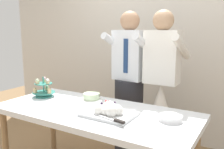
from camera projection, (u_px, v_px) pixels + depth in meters
name	position (u px, v px, depth m)	size (l,w,h in m)	color
rear_wall	(156.00, 30.00, 3.28)	(5.20, 0.10, 2.90)	beige
dessert_table	(94.00, 118.00, 2.19)	(1.80, 0.80, 0.78)	silver
cupcake_stand	(44.00, 89.00, 2.58)	(0.23, 0.23, 0.21)	teal
main_cake_tray	(109.00, 111.00, 2.02)	(0.43, 0.32, 0.12)	silver
plate_stack	(170.00, 118.00, 1.92)	(0.18, 0.19, 0.04)	white
round_cake	(92.00, 97.00, 2.47)	(0.24, 0.24, 0.07)	white
person_groom	(129.00, 94.00, 2.78)	(0.50, 0.52, 1.66)	#232328
person_bride	(160.00, 114.00, 2.62)	(0.56, 0.56, 1.66)	white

